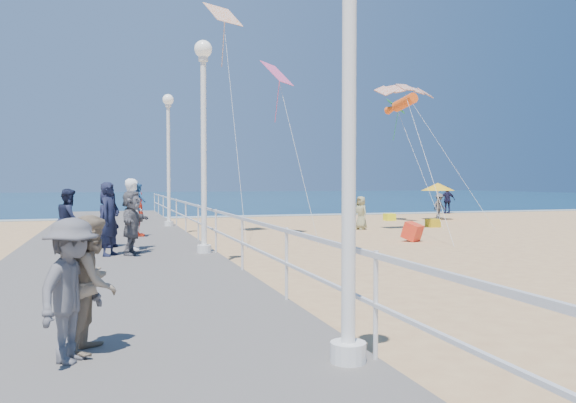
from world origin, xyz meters
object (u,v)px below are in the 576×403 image
object	(u,v)px
toddler_held	(139,200)
beach_walker_a	(439,206)
spectator_7	(69,220)
box_kite	(412,233)
lamp_post_near	(349,31)
lamp_post_far	(168,145)
spectator_0	(110,219)
beach_chair_right	(389,217)
beach_chair_left	(433,223)
woman_holding_toddler	(133,214)
spectator_5	(132,222)
spectator_2	(72,290)
spectator_4	(107,218)
beach_walker_b	(447,200)
spectator_1	(93,283)
beach_walker_c	(361,213)
spectator_3	(138,214)
lamp_post_mid	(204,123)
beach_umbrella	(438,187)

from	to	relation	value
toddler_held	beach_walker_a	bearing A→B (deg)	-62.85
spectator_7	box_kite	distance (m)	11.90
lamp_post_near	lamp_post_far	distance (m)	18.00
spectator_0	beach_chair_right	distance (m)	20.80
beach_chair_left	beach_walker_a	bearing A→B (deg)	55.03
woman_holding_toddler	spectator_5	bearing A→B (deg)	165.37
spectator_2	spectator_4	distance (m)	10.13
woman_holding_toddler	lamp_post_near	bearing A→B (deg)	178.67
lamp_post_near	spectator_7	xyz separation A→B (m)	(-3.27, 10.56, -2.45)
lamp_post_far	beach_walker_b	size ratio (longest dim) A/B	2.86
spectator_4	beach_chair_right	bearing A→B (deg)	-21.38
lamp_post_near	toddler_held	world-z (taller)	lamp_post_near
spectator_1	beach_walker_c	size ratio (longest dim) A/B	0.94
lamp_post_near	beach_chair_left	size ratio (longest dim) A/B	9.67
spectator_3	box_kite	world-z (taller)	spectator_3
spectator_4	spectator_0	bearing A→B (deg)	-148.80
lamp_post_far	beach_chair_right	distance (m)	14.34
beach_chair_right	beach_walker_c	bearing A→B (deg)	-129.44
spectator_3	beach_walker_a	bearing A→B (deg)	-69.18
beach_walker_b	spectator_3	bearing A→B (deg)	43.74
woman_holding_toddler	beach_chair_left	world-z (taller)	woman_holding_toddler
spectator_2	spectator_3	size ratio (longest dim) A/B	0.96
lamp_post_mid	beach_walker_a	distance (m)	23.07
beach_walker_a	beach_walker_c	distance (m)	10.11
box_kite	beach_umbrella	xyz separation A→B (m)	(7.50, 10.12, 1.61)
spectator_2	beach_walker_a	world-z (taller)	spectator_2
spectator_0	spectator_3	world-z (taller)	spectator_0
toddler_held	beach_chair_right	xyz separation A→B (m)	(14.34, 13.07, -1.50)
spectator_0	beach_umbrella	distance (m)	22.94
beach_walker_c	spectator_1	bearing A→B (deg)	-50.41
spectator_7	lamp_post_far	bearing A→B (deg)	-25.04
spectator_0	beach_chair_right	world-z (taller)	spectator_0
beach_walker_c	box_kite	distance (m)	5.37
spectator_7	beach_chair_right	distance (m)	20.62
beach_umbrella	beach_chair_left	size ratio (longest dim) A/B	3.89
spectator_7	spectator_0	bearing A→B (deg)	-145.97
spectator_3	beach_walker_a	size ratio (longest dim) A/B	1.00
woman_holding_toddler	spectator_7	size ratio (longest dim) A/B	1.16
box_kite	beach_umbrella	size ratio (longest dim) A/B	0.28
lamp_post_mid	woman_holding_toddler	size ratio (longest dim) A/B	2.83
toddler_held	spectator_3	bearing A→B (deg)	-13.15
beach_walker_a	beach_walker_c	world-z (taller)	beach_walker_c
beach_umbrella	beach_chair_left	xyz separation A→B (m)	(-3.21, -4.62, -1.71)
spectator_2	beach_walker_a	bearing A→B (deg)	-9.22
spectator_7	beach_umbrella	xyz separation A→B (m)	(19.09, 12.68, 0.70)
lamp_post_near	beach_walker_b	distance (m)	34.94
spectator_4	beach_walker_b	size ratio (longest dim) A/B	0.86
lamp_post_near	spectator_3	bearing A→B (deg)	95.68
woman_holding_toddler	toddler_held	xyz separation A→B (m)	(0.15, 0.15, 0.36)
spectator_7	beach_walker_c	distance (m)	14.37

